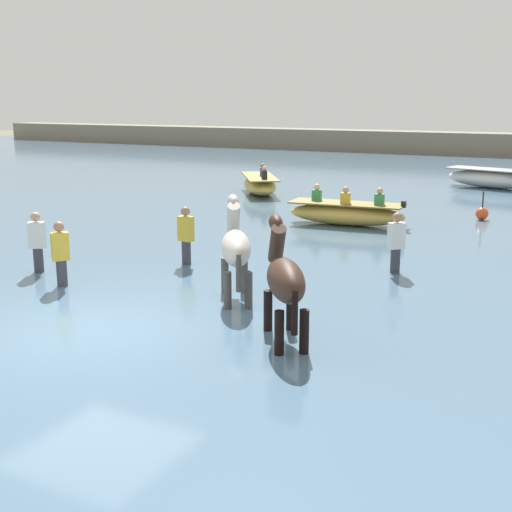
# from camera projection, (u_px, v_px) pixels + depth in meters

# --- Properties ---
(ground_plane) EXTENTS (120.00, 120.00, 0.00)m
(ground_plane) POSITION_uv_depth(u_px,v_px,m) (97.00, 349.00, 10.90)
(ground_plane) COLOR #666051
(water_surface) EXTENTS (90.00, 90.00, 0.36)m
(water_surface) POSITION_uv_depth(u_px,v_px,m) (328.00, 232.00, 19.52)
(water_surface) COLOR slate
(water_surface) RESTS_ON ground
(horse_lead_pinto) EXTENTS (1.35, 1.84, 2.14)m
(horse_lead_pinto) POSITION_uv_depth(u_px,v_px,m) (236.00, 250.00, 12.18)
(horse_lead_pinto) COLOR beige
(horse_lead_pinto) RESTS_ON ground
(horse_trailing_dark_bay) EXTENTS (1.41, 1.79, 2.13)m
(horse_trailing_dark_bay) POSITION_uv_depth(u_px,v_px,m) (285.00, 282.00, 10.09)
(horse_trailing_dark_bay) COLOR #382319
(horse_trailing_dark_bay) RESTS_ON ground
(boat_far_inshore) EXTENTS (4.03, 2.20, 0.89)m
(boat_far_inshore) POSITION_uv_depth(u_px,v_px,m) (493.00, 179.00, 27.53)
(boat_far_inshore) COLOR silver
(boat_far_inshore) RESTS_ON water_surface
(boat_mid_outer) EXTENTS (3.44, 1.36, 1.12)m
(boat_mid_outer) POSITION_uv_depth(u_px,v_px,m) (346.00, 213.00, 19.51)
(boat_mid_outer) COLOR gold
(boat_mid_outer) RESTS_ON water_surface
(boat_far_offshore) EXTENTS (2.88, 3.52, 1.15)m
(boat_far_offshore) POSITION_uv_depth(u_px,v_px,m) (260.00, 185.00, 25.88)
(boat_far_offshore) COLOR gold
(boat_far_offshore) RESTS_ON water_surface
(person_onlooker_left) EXTENTS (0.38, 0.33, 1.63)m
(person_onlooker_left) POSITION_uv_depth(u_px,v_px,m) (38.00, 248.00, 14.17)
(person_onlooker_left) COLOR #383842
(person_onlooker_left) RESTS_ON ground
(person_spectator_far) EXTENTS (0.34, 0.24, 1.63)m
(person_spectator_far) POSITION_uv_depth(u_px,v_px,m) (186.00, 241.00, 14.86)
(person_spectator_far) COLOR #383842
(person_spectator_far) RESTS_ON ground
(person_wading_mid) EXTENTS (0.36, 0.38, 1.63)m
(person_wading_mid) POSITION_uv_depth(u_px,v_px,m) (61.00, 261.00, 13.10)
(person_wading_mid) COLOR #383842
(person_wading_mid) RESTS_ON ground
(person_onlooker_right) EXTENTS (0.36, 0.37, 1.63)m
(person_onlooker_right) POSITION_uv_depth(u_px,v_px,m) (396.00, 249.00, 14.11)
(person_onlooker_right) COLOR #383842
(person_onlooker_right) RESTS_ON ground
(channel_buoy) EXTENTS (0.37, 0.37, 0.85)m
(channel_buoy) POSITION_uv_depth(u_px,v_px,m) (482.00, 213.00, 20.34)
(channel_buoy) COLOR #E54C1E
(channel_buoy) RESTS_ON water_surface
(far_shoreline) EXTENTS (80.00, 2.40, 1.76)m
(far_shoreline) POSITION_uv_depth(u_px,v_px,m) (489.00, 147.00, 43.23)
(far_shoreline) COLOR gray
(far_shoreline) RESTS_ON ground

